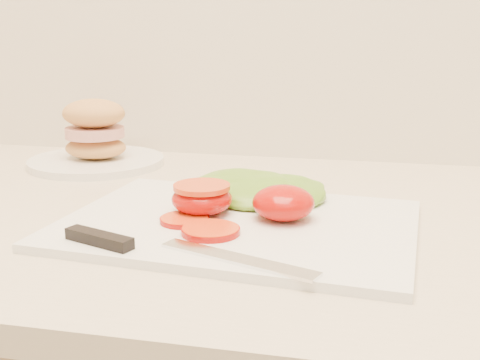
# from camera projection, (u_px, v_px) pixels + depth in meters

# --- Properties ---
(cutting_board) EXTENTS (0.42, 0.32, 0.01)m
(cutting_board) POSITION_uv_depth(u_px,v_px,m) (238.00, 224.00, 0.69)
(cutting_board) COLOR white
(cutting_board) RESTS_ON counter
(tomato_half_dome) EXTENTS (0.07, 0.07, 0.04)m
(tomato_half_dome) POSITION_uv_depth(u_px,v_px,m) (283.00, 203.00, 0.68)
(tomato_half_dome) COLOR #BC1708
(tomato_half_dome) RESTS_ON cutting_board
(tomato_half_cut) EXTENTS (0.07, 0.07, 0.04)m
(tomato_half_cut) POSITION_uv_depth(u_px,v_px,m) (202.00, 198.00, 0.70)
(tomato_half_cut) COLOR #BC1708
(tomato_half_cut) RESTS_ON cutting_board
(tomato_slice_0) EXTENTS (0.06, 0.06, 0.01)m
(tomato_slice_0) POSITION_uv_depth(u_px,v_px,m) (211.00, 231.00, 0.64)
(tomato_slice_0) COLOR #D65A24
(tomato_slice_0) RESTS_ON cutting_board
(tomato_slice_1) EXTENTS (0.05, 0.05, 0.01)m
(tomato_slice_1) POSITION_uv_depth(u_px,v_px,m) (184.00, 220.00, 0.68)
(tomato_slice_1) COLOR #D65A24
(tomato_slice_1) RESTS_ON cutting_board
(lettuce_leaf_0) EXTENTS (0.17, 0.13, 0.03)m
(lettuce_leaf_0) POSITION_uv_depth(u_px,v_px,m) (245.00, 189.00, 0.76)
(lettuce_leaf_0) COLOR #6AA62C
(lettuce_leaf_0) RESTS_ON cutting_board
(lettuce_leaf_1) EXTENTS (0.15, 0.14, 0.03)m
(lettuce_leaf_1) POSITION_uv_depth(u_px,v_px,m) (284.00, 192.00, 0.75)
(lettuce_leaf_1) COLOR #6AA62C
(lettuce_leaf_1) RESTS_ON cutting_board
(knife) EXTENTS (0.27, 0.08, 0.01)m
(knife) POSITION_uv_depth(u_px,v_px,m) (151.00, 246.00, 0.59)
(knife) COLOR silver
(knife) RESTS_ON cutting_board
(sandwich_plate) EXTENTS (0.22, 0.22, 0.11)m
(sandwich_plate) POSITION_uv_depth(u_px,v_px,m) (95.00, 142.00, 0.99)
(sandwich_plate) COLOR white
(sandwich_plate) RESTS_ON counter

